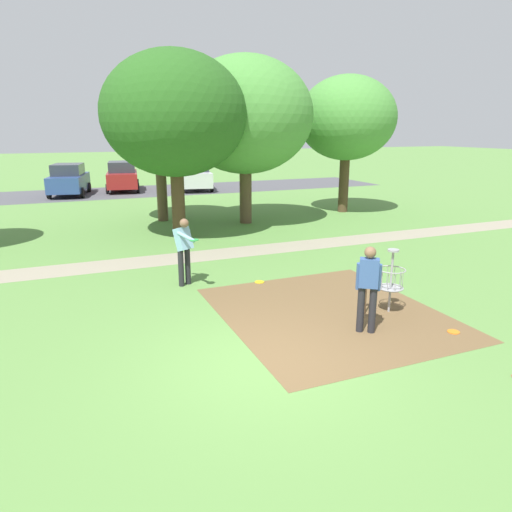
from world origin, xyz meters
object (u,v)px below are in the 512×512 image
Objects in this scene: tree_near_left at (245,116)px; parked_car_center_right at (195,175)px; player_throwing at (184,247)px; tree_mid_center at (158,121)px; tree_near_right at (174,115)px; frisbee_by_tee at (259,282)px; parked_car_leftmost at (69,180)px; frisbee_near_basket at (453,332)px; disc_golf_basket at (389,279)px; parked_car_center_left at (122,176)px; player_foreground_watching at (368,285)px; tree_mid_right at (347,119)px.

parked_car_center_right is at bearing 85.00° from tree_near_left.
parked_car_center_right is (5.41, 18.67, -0.06)m from player_throwing.
tree_near_right is at bearing -90.88° from tree_mid_center.
tree_mid_center reaches higher than parked_car_center_right.
frisbee_by_tee is 0.06× the size of parked_car_leftmost.
parked_car_center_right reaches higher than frisbee_near_basket.
frisbee_near_basket is at bearing -68.51° from disc_golf_basket.
tree_near_left is 1.51× the size of parked_car_center_left.
tree_near_right reaches higher than tree_mid_center.
disc_golf_basket is 0.31× the size of parked_car_center_right.
parked_car_center_left is at bearing 93.58° from player_foreground_watching.
player_throwing is 2.12m from frisbee_by_tee.
parked_car_center_right reaches higher than player_throwing.
tree_near_right reaches higher than player_foreground_watching.
tree_near_left is 13.76m from parked_car_center_left.
tree_near_right is at bearing 77.81° from player_throwing.
parked_car_leftmost is at bearing 96.55° from player_throwing.
parked_car_center_left is at bearing 90.84° from tree_near_right.
tree_near_left is at bearing -75.36° from parked_car_center_left.
disc_golf_basket is 0.24× the size of tree_mid_center.
tree_near_left reaches higher than frisbee_by_tee.
disc_golf_basket is 1.65m from frisbee_near_basket.
parked_car_leftmost is (-5.74, 22.43, 0.17)m from disc_golf_basket.
player_throwing is 0.26× the size of tree_near_left.
tree_near_right is at bearing 104.25° from disc_golf_basket.
frisbee_near_basket is 0.04× the size of tree_mid_center.
tree_mid_center is 11.18m from parked_car_leftmost.
player_throwing is at bearing 163.70° from frisbee_by_tee.
parked_car_leftmost and parked_car_center_left have the same top height.
player_foreground_watching is 4.83m from player_throwing.
tree_near_left is at bearing -30.48° from tree_mid_center.
parked_car_center_right is at bearing 79.38° from frisbee_by_tee.
tree_near_left is at bearing 80.49° from player_foreground_watching.
player_foreground_watching is 3.78m from frisbee_by_tee.
tree_near_right reaches higher than parked_car_center_left.
player_throwing is 6.39m from frisbee_near_basket.
player_throwing is 19.44m from parked_car_center_right.
frisbee_by_tee is 0.04× the size of tree_near_right.
tree_near_left reaches higher than tree_near_right.
player_throwing reaches higher than frisbee_by_tee.
tree_mid_right is at bearing -7.02° from tree_mid_center.
parked_car_center_left and parked_car_center_right have the same top height.
disc_golf_basket is at bearing 33.85° from player_foreground_watching.
tree_near_left is 12.17m from parked_car_center_right.
frisbee_by_tee is at bearing -86.77° from tree_mid_center.
parked_car_center_left is at bearing 96.18° from disc_golf_basket.
tree_mid_right reaches higher than player_throwing.
tree_mid_right is 16.64m from parked_car_leftmost.
frisbee_near_basket is at bearing -82.92° from parked_car_center_left.
tree_mid_right reaches higher than parked_car_center_left.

